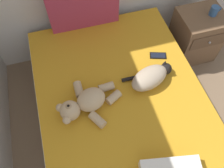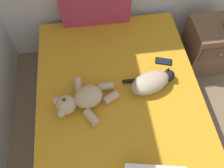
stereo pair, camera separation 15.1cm
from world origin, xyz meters
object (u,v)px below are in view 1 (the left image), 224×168
patterned_cushion (83,6)px  teddy_bear (85,103)px  bed (123,117)px  cat (151,77)px  cell_phone (158,56)px  nightstand (196,36)px  mug (214,11)px

patterned_cushion → teddy_bear: 0.95m
bed → patterned_cushion: patterned_cushion is taller
bed → cat: bearing=27.4°
cell_phone → nightstand: 0.73m
bed → cat: (0.27, 0.14, 0.33)m
cell_phone → nightstand: bearing=26.7°
cat → cell_phone: 0.30m
bed → nightstand: size_ratio=3.61×
mug → cat: bearing=-148.3°
teddy_bear → mug: size_ratio=4.40×
bed → nightstand: (1.06, 0.69, 0.03)m
patterned_cushion → teddy_bear: patterned_cushion is taller
patterned_cushion → mug: bearing=-12.8°
cell_phone → nightstand: (0.62, 0.31, -0.24)m
cell_phone → patterned_cushion: bearing=132.9°
patterned_cushion → nightstand: patterned_cushion is taller
bed → mug: mug is taller
cat → mug: size_ratio=3.69×
patterned_cushion → mug: (1.25, -0.29, -0.12)m
bed → mug: size_ratio=17.33×
cat → teddy_bear: teddy_bear is taller
bed → nightstand: 1.27m
cat → mug: same height
cell_phone → bed: bearing=-139.5°
teddy_bear → nightstand: 1.54m
cat → cell_phone: cat is taller
teddy_bear → nightstand: bearing=24.9°
patterned_cushion → nightstand: (1.17, -0.28, -0.45)m
cat → teddy_bear: (-0.58, -0.09, 0.00)m
cat → cell_phone: bearing=54.3°
patterned_cushion → cat: patterned_cushion is taller
patterned_cushion → cell_phone: (0.55, -0.59, -0.22)m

